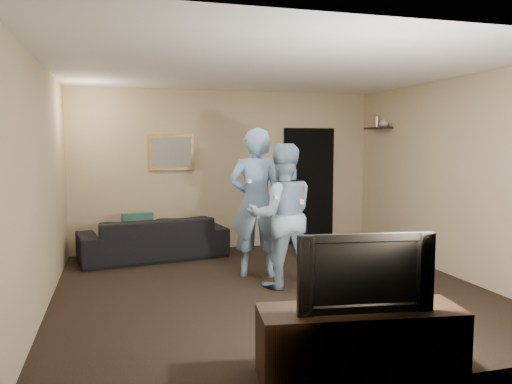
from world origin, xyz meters
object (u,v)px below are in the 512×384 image
object	(u,v)px
tv_console	(360,344)
sofa	(154,238)
television	(362,270)
wii_player_left	(256,203)
wii_player_right	(282,216)

from	to	relation	value
tv_console	sofa	bearing A→B (deg)	113.60
television	wii_player_left	world-z (taller)	wii_player_left
wii_player_left	wii_player_right	bearing A→B (deg)	-73.38
sofa	wii_player_left	xyz separation A→B (m)	(1.23, -1.37, 0.65)
sofa	television	distance (m)	4.52
tv_console	wii_player_left	xyz separation A→B (m)	(0.02, 2.96, 0.72)
television	wii_player_left	size ratio (longest dim) A/B	0.52
sofa	wii_player_right	xyz separation A→B (m)	(1.40, -1.93, 0.56)
tv_console	television	distance (m)	0.57
wii_player_left	tv_console	bearing A→B (deg)	-90.30
sofa	television	xyz separation A→B (m)	(1.22, -4.32, 0.50)
sofa	television	bearing A→B (deg)	96.53
tv_console	television	bearing A→B (deg)	0.00
sofa	tv_console	world-z (taller)	sofa
wii_player_left	wii_player_right	size ratio (longest dim) A/B	1.11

